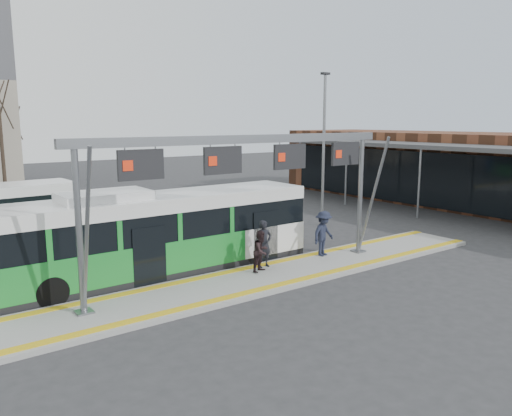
{
  "coord_description": "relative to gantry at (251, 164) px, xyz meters",
  "views": [
    {
      "loc": [
        -10.72,
        -14.23,
        5.85
      ],
      "look_at": [
        1.89,
        3.0,
        2.1
      ],
      "focal_mm": 35.0,
      "sensor_mm": 36.0,
      "label": 1
    }
  ],
  "objects": [
    {
      "name": "platform_second",
      "position": [
        -3.65,
        7.75,
        -4.22
      ],
      "size": [
        20.0,
        3.0,
        0.15
      ],
      "primitive_type": "cube",
      "color": "gray",
      "rests_on": "ground"
    },
    {
      "name": "passenger_c",
      "position": [
        4.15,
        0.5,
        -3.18
      ],
      "size": [
        1.37,
        0.97,
        1.93
      ],
      "primitive_type": "imported",
      "rotation": [
        0.0,
        0.0,
        0.21
      ],
      "color": "#1C2033",
      "rests_on": "platform_main"
    },
    {
      "name": "ground",
      "position": [
        0.35,
        -0.25,
        -4.3
      ],
      "size": [
        120.0,
        120.0,
        0.0
      ],
      "primitive_type": "plane",
      "color": "#2D2D30",
      "rests_on": "ground"
    },
    {
      "name": "hero_bus",
      "position": [
        -2.43,
        2.64,
        -2.75
      ],
      "size": [
        12.36,
        2.7,
        3.39
      ],
      "rotation": [
        0.0,
        0.0,
        0.01
      ],
      "color": "black",
      "rests_on": "ground"
    },
    {
      "name": "station_building",
      "position": [
        22.17,
        3.74,
        -1.76
      ],
      "size": [
        11.5,
        32.0,
        5.0
      ],
      "color": "brown",
      "rests_on": "ground"
    },
    {
      "name": "gantry",
      "position": [
        0.0,
        0.0,
        0.0
      ],
      "size": [
        13.0,
        1.68,
        5.2
      ],
      "color": "slate",
      "rests_on": "platform_main"
    },
    {
      "name": "tactile_main",
      "position": [
        0.35,
        -0.25,
        -4.14
      ],
      "size": [
        22.0,
        2.65,
        0.02
      ],
      "color": "gold",
      "rests_on": "platform_main"
    },
    {
      "name": "platform_main",
      "position": [
        0.35,
        -0.25,
        -4.22
      ],
      "size": [
        22.0,
        3.0,
        0.15
      ],
      "primitive_type": "cube",
      "color": "gray",
      "rests_on": "ground"
    },
    {
      "name": "tree_mid",
      "position": [
        -1.41,
        34.46,
        1.28
      ],
      "size": [
        1.4,
        1.4,
        7.36
      ],
      "color": "#382B21",
      "rests_on": "ground"
    },
    {
      "name": "passenger_b",
      "position": [
        0.65,
        0.24,
        -3.35
      ],
      "size": [
        0.94,
        0.84,
        1.59
      ],
      "primitive_type": "imported",
      "rotation": [
        0.0,
        0.0,
        0.36
      ],
      "color": "black",
      "rests_on": "platform_main"
    },
    {
      "name": "lamp_east",
      "position": [
        8.91,
        5.56,
        0.14
      ],
      "size": [
        0.5,
        0.25,
        8.39
      ],
      "color": "slate",
      "rests_on": "ground"
    },
    {
      "name": "tactile_second",
      "position": [
        -3.65,
        8.9,
        -4.14
      ],
      "size": [
        20.0,
        0.35,
        0.02
      ],
      "color": "gold",
      "rests_on": "platform_second"
    },
    {
      "name": "passenger_a",
      "position": [
        1.1,
        0.66,
        -3.22
      ],
      "size": [
        0.68,
        0.45,
        1.87
      ],
      "primitive_type": "imported",
      "rotation": [
        0.0,
        0.0,
        -0.0
      ],
      "color": "black",
      "rests_on": "platform_main"
    }
  ]
}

